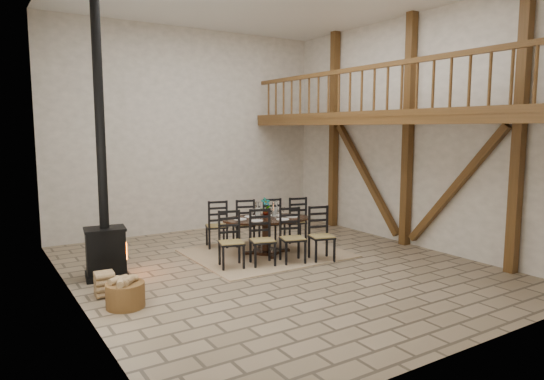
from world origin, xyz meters
TOP-DOWN VIEW (x-y plane):
  - ground at (0.00, 0.00)m, footprint 8.00×8.00m
  - room_shell at (1.19, 0.00)m, footprint 7.02×8.02m
  - rug at (0.35, 0.95)m, footprint 3.00×2.50m
  - dining_table at (0.35, 0.95)m, footprint 2.70×2.55m
  - wood_stove at (-2.84, 1.05)m, footprint 0.75×0.62m
  - log_basket at (-2.95, -0.50)m, footprint 0.55×0.55m
  - log_stack at (-3.10, 0.12)m, footprint 0.30×0.31m

SIDE VIEW (x-z plane):
  - ground at x=0.00m, z-range 0.00..0.00m
  - rug at x=0.35m, z-range 0.00..0.02m
  - log_stack at x=-3.10m, z-range 0.00..0.39m
  - log_basket at x=-2.95m, z-range -0.03..0.43m
  - dining_table at x=0.35m, z-range -0.21..0.96m
  - wood_stove at x=-2.84m, z-range -1.38..3.62m
  - room_shell at x=1.19m, z-range 0.51..5.52m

